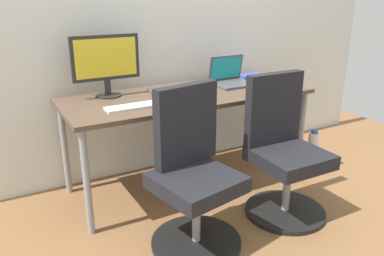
# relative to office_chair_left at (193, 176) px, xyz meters

# --- Properties ---
(ground_plane) EXTENTS (5.28, 5.28, 0.00)m
(ground_plane) POSITION_rel_office_chair_left_xyz_m (0.34, 0.66, -0.42)
(ground_plane) COLOR brown
(back_wall) EXTENTS (4.40, 0.04, 2.60)m
(back_wall) POSITION_rel_office_chair_left_xyz_m (0.34, 1.09, 0.88)
(back_wall) COLOR silver
(back_wall) RESTS_ON ground
(desk) EXTENTS (1.83, 0.71, 0.72)m
(desk) POSITION_rel_office_chair_left_xyz_m (0.34, 0.66, 0.24)
(desk) COLOR brown
(desk) RESTS_ON ground
(office_chair_left) EXTENTS (0.54, 0.54, 0.94)m
(office_chair_left) POSITION_rel_office_chair_left_xyz_m (0.00, 0.00, 0.00)
(office_chair_left) COLOR black
(office_chair_left) RESTS_ON ground
(office_chair_right) EXTENTS (0.54, 0.54, 0.94)m
(office_chair_right) POSITION_rel_office_chair_left_xyz_m (0.69, 0.00, 0.00)
(office_chair_right) COLOR black
(office_chair_right) RESTS_ON ground
(water_bottle_on_floor) EXTENTS (0.09, 0.09, 0.31)m
(water_bottle_on_floor) POSITION_rel_office_chair_left_xyz_m (1.46, 0.45, -0.28)
(water_bottle_on_floor) COLOR white
(water_bottle_on_floor) RESTS_ON ground
(desktop_monitor) EXTENTS (0.48, 0.18, 0.43)m
(desktop_monitor) POSITION_rel_office_chair_left_xyz_m (-0.20, 0.87, 0.55)
(desktop_monitor) COLOR #262626
(desktop_monitor) RESTS_ON desk
(open_laptop) EXTENTS (0.31, 0.26, 0.23)m
(open_laptop) POSITION_rel_office_chair_left_xyz_m (0.77, 0.75, 0.36)
(open_laptop) COLOR #4C4C51
(open_laptop) RESTS_ON desk
(keyboard_by_monitor) EXTENTS (0.34, 0.12, 0.02)m
(keyboard_by_monitor) POSITION_rel_office_chair_left_xyz_m (0.26, 0.81, 0.31)
(keyboard_by_monitor) COLOR #515156
(keyboard_by_monitor) RESTS_ON desk
(keyboard_by_laptop) EXTENTS (0.34, 0.12, 0.02)m
(keyboard_by_laptop) POSITION_rel_office_chair_left_xyz_m (-0.16, 0.51, 0.31)
(keyboard_by_laptop) COLOR silver
(keyboard_by_laptop) RESTS_ON desk
(mouse_by_monitor) EXTENTS (0.06, 0.10, 0.03)m
(mouse_by_monitor) POSITION_rel_office_chair_left_xyz_m (0.06, 0.42, 0.32)
(mouse_by_monitor) COLOR #515156
(mouse_by_monitor) RESTS_ON desk
(mouse_by_laptop) EXTENTS (0.06, 0.10, 0.03)m
(mouse_by_laptop) POSITION_rel_office_chair_left_xyz_m (0.36, 0.68, 0.32)
(mouse_by_laptop) COLOR #2D2D2D
(mouse_by_laptop) RESTS_ON desk
(coffee_mug) EXTENTS (0.08, 0.08, 0.09)m
(coffee_mug) POSITION_rel_office_chair_left_xyz_m (0.91, 0.41, 0.35)
(coffee_mug) COLOR purple
(coffee_mug) RESTS_ON desk
(pen_cup) EXTENTS (0.07, 0.07, 0.10)m
(pen_cup) POSITION_rel_office_chair_left_xyz_m (0.37, 0.52, 0.35)
(pen_cup) COLOR slate
(pen_cup) RESTS_ON desk
(notebook) EXTENTS (0.21, 0.15, 0.03)m
(notebook) POSITION_rel_office_chair_left_xyz_m (1.08, 0.87, 0.31)
(notebook) COLOR blue
(notebook) RESTS_ON desk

